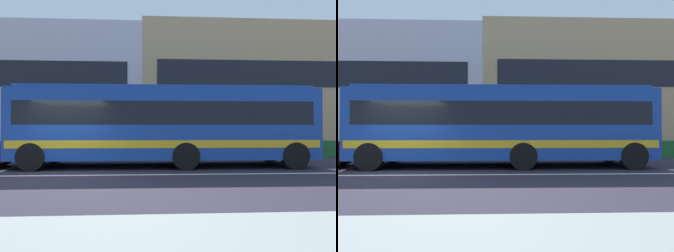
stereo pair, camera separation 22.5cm
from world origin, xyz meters
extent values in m
plane|color=#2C2734|center=(0.00, 0.00, 0.00)|extent=(160.00, 160.00, 0.00)
cube|color=silver|center=(0.00, 0.00, 0.00)|extent=(60.00, 0.16, 0.01)
cube|color=#22642C|center=(2.29, 5.57, 0.44)|extent=(20.79, 1.10, 0.88)
cube|color=silver|center=(-10.29, 16.24, 4.51)|extent=(25.19, 11.87, 9.03)
cube|color=tan|center=(15.25, 16.24, 4.68)|extent=(25.89, 11.87, 9.36)
cube|color=black|center=(15.25, 10.28, 5.43)|extent=(23.82, 0.04, 1.87)
cube|color=#193E97|center=(3.52, 2.15, 1.68)|extent=(11.55, 2.60, 2.65)
cube|color=black|center=(3.52, 2.15, 2.07)|extent=(10.86, 2.62, 0.85)
cube|color=gold|center=(3.52, 2.15, 0.95)|extent=(11.32, 2.62, 0.28)
cube|color=#1D4492|center=(3.52, 2.15, 3.06)|extent=(11.09, 2.19, 0.12)
cube|color=black|center=(-2.26, 2.18, 2.07)|extent=(0.04, 2.13, 0.93)
cylinder|color=black|center=(-1.25, 1.00, 0.50)|extent=(1.00, 0.29, 1.00)
cylinder|color=black|center=(-1.24, 3.34, 0.50)|extent=(1.00, 0.29, 1.00)
cylinder|color=black|center=(4.23, 0.97, 0.50)|extent=(1.00, 0.29, 1.00)
cylinder|color=black|center=(4.24, 3.31, 0.50)|extent=(1.00, 0.29, 1.00)
cylinder|color=black|center=(8.28, 0.95, 0.50)|extent=(1.00, 0.29, 1.00)
cylinder|color=black|center=(8.29, 3.29, 0.50)|extent=(1.00, 0.29, 1.00)
cylinder|color=black|center=(-3.07, 2.73, 0.32)|extent=(0.64, 0.23, 0.64)
camera|label=1|loc=(3.01, -9.20, 1.48)|focal=30.17mm
camera|label=2|loc=(3.23, -9.21, 1.48)|focal=30.17mm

